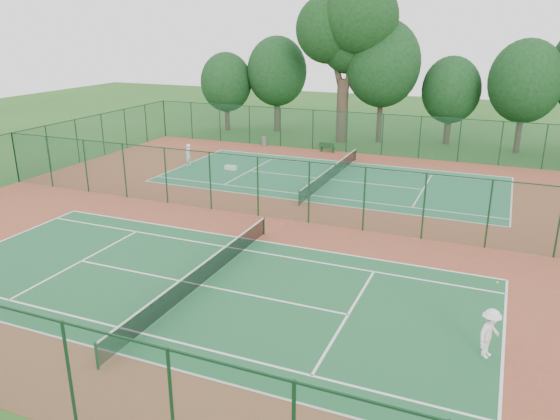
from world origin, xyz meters
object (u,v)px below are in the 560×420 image
Objects in this scene: player_far at (188,155)px; big_tree at (347,28)px; bench at (327,147)px; kit_bag at (231,168)px; player_near at (490,333)px; trash_bin at (264,141)px.

big_tree reaches higher than player_far.
player_far is 1.27× the size of bench.
bench reaches higher than kit_bag.
player_near is 34.29m from trash_bin.
bench is at bearing -89.03° from big_tree.
big_tree reaches higher than bench.
big_tree is (-0.08, 5.02, 9.69)m from bench.
player_near is 2.10× the size of trash_bin.
trash_bin is at bearing 167.58° from player_far.
player_near reaches higher than trash_bin.
trash_bin is 0.06× the size of big_tree.
kit_bag is (-19.26, 18.58, -0.71)m from player_near.
trash_bin is 8.98m from kit_bag.
player_far reaches higher than kit_bag.
player_near is 36.57m from big_tree.
player_far is 2.13× the size of trash_bin.
player_far is at bearing -129.08° from bench.
player_near is 29.19m from player_far.
bench is (6.07, -0.23, 0.02)m from trash_bin.
player_near is 1.93× the size of kit_bag.
trash_bin is (2.26, 9.21, -0.48)m from player_far.
bench is at bearing 138.50° from player_far.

